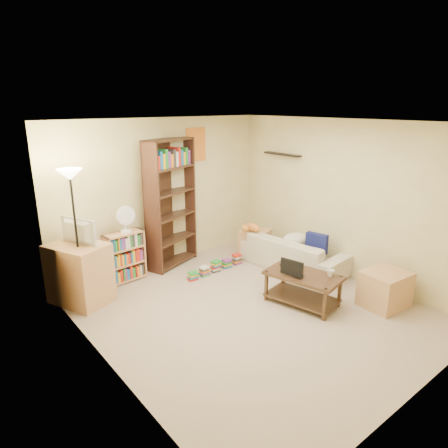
# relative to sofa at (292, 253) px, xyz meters

# --- Properties ---
(room) EXTENTS (4.50, 4.54, 2.52)m
(room) POSITION_rel_sofa_xyz_m (-1.55, -0.62, 1.35)
(room) COLOR #BDA58E
(room) RESTS_ON ground
(sofa) EXTENTS (2.05, 1.17, 0.55)m
(sofa) POSITION_rel_sofa_xyz_m (0.00, 0.00, 0.00)
(sofa) COLOR beige
(sofa) RESTS_ON ground
(navy_pillow) EXTENTS (0.18, 0.38, 0.32)m
(navy_pillow) POSITION_rel_sofa_xyz_m (0.14, -0.39, 0.25)
(navy_pillow) COLOR navy
(navy_pillow) RESTS_ON sofa
(cream_blanket) EXTENTS (0.50, 0.36, 0.22)m
(cream_blanket) POSITION_rel_sofa_xyz_m (0.13, 0.06, 0.20)
(cream_blanket) COLOR silver
(cream_blanket) RESTS_ON sofa
(tabby_cat) EXTENTS (0.43, 0.19, 0.15)m
(tabby_cat) POSITION_rel_sofa_xyz_m (-0.33, 0.69, 0.35)
(tabby_cat) COLOR orange
(tabby_cat) RESTS_ON sofa
(coffee_table) EXTENTS (0.77, 1.11, 0.45)m
(coffee_table) POSITION_rel_sofa_xyz_m (-0.85, -0.96, 0.02)
(coffee_table) COLOR #47311B
(coffee_table) RESTS_ON ground
(laptop) EXTENTS (0.32, 0.23, 0.02)m
(laptop) POSITION_rel_sofa_xyz_m (-0.92, -0.89, 0.19)
(laptop) COLOR black
(laptop) RESTS_ON coffee_table
(laptop_screen) EXTENTS (0.09, 0.33, 0.23)m
(laptop_screen) POSITION_rel_sofa_xyz_m (-1.06, -0.93, 0.31)
(laptop_screen) COLOR white
(laptop_screen) RESTS_ON laptop
(mug) EXTENTS (0.12, 0.12, 0.10)m
(mug) POSITION_rel_sofa_xyz_m (-0.63, -1.24, 0.22)
(mug) COLOR white
(mug) RESTS_ON coffee_table
(tv_remote) EXTENTS (0.14, 0.18, 0.02)m
(tv_remote) POSITION_rel_sofa_xyz_m (-0.82, -0.61, 0.19)
(tv_remote) COLOR black
(tv_remote) RESTS_ON coffee_table
(tv_stand) EXTENTS (0.83, 0.96, 0.86)m
(tv_stand) POSITION_rel_sofa_xyz_m (-3.25, 1.06, 0.16)
(tv_stand) COLOR tan
(tv_stand) RESTS_ON ground
(television) EXTENTS (0.69, 0.53, 0.36)m
(television) POSITION_rel_sofa_xyz_m (-3.25, 1.06, 0.77)
(television) COLOR black
(television) RESTS_ON tv_stand
(tall_bookshelf) EXTENTS (1.03, 0.63, 2.17)m
(tall_bookshelf) POSITION_rel_sofa_xyz_m (-1.50, 1.42, 0.87)
(tall_bookshelf) COLOR #3C1F17
(tall_bookshelf) RESTS_ON ground
(short_bookshelf) EXTENTS (0.64, 0.30, 0.80)m
(short_bookshelf) POSITION_rel_sofa_xyz_m (-2.45, 1.30, 0.13)
(short_bookshelf) COLOR tan
(short_bookshelf) RESTS_ON ground
(desk_fan) EXTENTS (0.29, 0.16, 0.42)m
(desk_fan) POSITION_rel_sofa_xyz_m (-2.41, 1.26, 0.76)
(desk_fan) COLOR white
(desk_fan) RESTS_ON short_bookshelf
(floor_lamp) EXTENTS (0.32, 0.32, 1.92)m
(floor_lamp) POSITION_rel_sofa_xyz_m (-3.27, 0.95, 1.25)
(floor_lamp) COLOR black
(floor_lamp) RESTS_ON ground
(side_table) EXTENTS (0.61, 0.61, 0.53)m
(side_table) POSITION_rel_sofa_xyz_m (-0.18, 0.73, -0.01)
(side_table) COLOR tan
(side_table) RESTS_ON ground
(end_cabinet) EXTENTS (0.64, 0.55, 0.50)m
(end_cabinet) POSITION_rel_sofa_xyz_m (-0.01, -1.72, -0.02)
(end_cabinet) COLOR tan
(end_cabinet) RESTS_ON ground
(book_stacks) EXTENTS (1.14, 0.18, 0.19)m
(book_stacks) POSITION_rel_sofa_xyz_m (-1.10, 0.68, -0.19)
(book_stacks) COLOR red
(book_stacks) RESTS_ON ground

